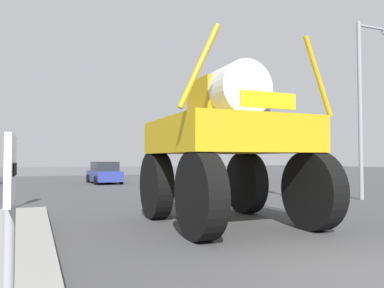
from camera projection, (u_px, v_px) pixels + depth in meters
The scene contains 9 objects.
ground_plane at pixel (121, 188), 22.06m from camera, with size 120.00×120.00×0.00m, color #424244.
median_island at pixel (14, 252), 6.70m from camera, with size 1.35×11.78×0.15m, color gray.
lane_arrow_sign at pixel (10, 220), 2.38m from camera, with size 0.07×0.60×1.74m.
oversize_sprayer at pixel (228, 143), 10.07m from camera, with size 4.06×5.08×4.71m.
sedan_ahead at pixel (104, 173), 26.45m from camera, with size 2.06×4.19×1.52m.
traffic_signal_near_right at pixel (296, 139), 15.79m from camera, with size 0.24×0.54×3.50m.
streetlight_near_right at pixel (363, 99), 16.11m from camera, with size 2.03×0.24×7.62m.
bare_tree_right at pixel (248, 110), 28.98m from camera, with size 3.39×3.39×6.98m.
roadside_barrier at pixel (84, 171), 38.70m from camera, with size 32.61×0.24×0.90m, color #59595B.
Camera 1 is at (-4.70, -4.03, 1.74)m, focal length 35.25 mm.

